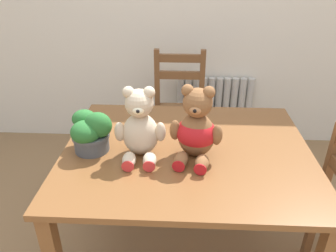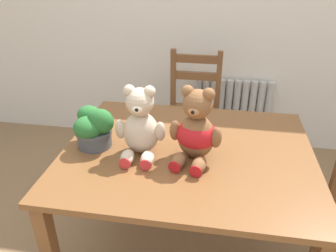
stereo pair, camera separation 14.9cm
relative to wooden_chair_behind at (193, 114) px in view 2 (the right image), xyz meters
The scene contains 6 objects.
radiator 0.52m from the wooden_chair_behind, 50.77° to the left, with size 0.67×0.10×0.62m.
dining_table 0.93m from the wooden_chair_behind, 86.51° to the right, with size 1.20×0.98×0.72m.
wooden_chair_behind is the anchor object (origin of this frame).
teddy_bear_left 1.07m from the wooden_chair_behind, 99.39° to the right, with size 0.24×0.24×0.34m.
teddy_bear_right 1.05m from the wooden_chair_behind, 84.48° to the right, with size 0.25×0.27×0.35m.
potted_plant 1.09m from the wooden_chair_behind, 112.90° to the right, with size 0.21×0.20×0.21m.
Camera 2 is at (0.12, -0.85, 1.57)m, focal length 35.00 mm.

